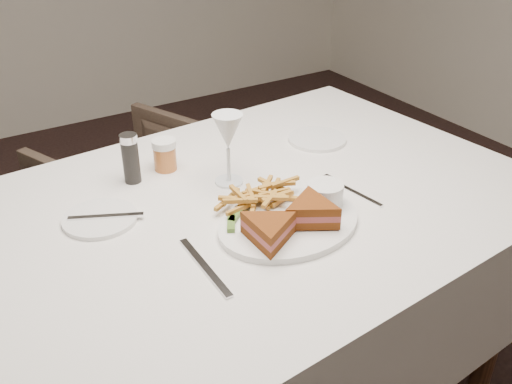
{
  "coord_description": "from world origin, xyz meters",
  "views": [
    {
      "loc": [
        -0.31,
        -0.92,
        1.42
      ],
      "look_at": [
        0.25,
        -0.02,
        0.8
      ],
      "focal_mm": 40.0,
      "sensor_mm": 36.0,
      "label": 1
    }
  ],
  "objects": [
    {
      "name": "table",
      "position": [
        0.25,
        0.03,
        0.38
      ],
      "size": [
        1.45,
        1.02,
        0.75
      ],
      "primitive_type": "cube",
      "rotation": [
        0.0,
        0.0,
        0.08
      ],
      "color": "silver",
      "rests_on": "ground"
    },
    {
      "name": "chair_far",
      "position": [
        0.31,
        0.93,
        0.3
      ],
      "size": [
        0.75,
        0.73,
        0.61
      ],
      "primitive_type": "imported",
      "rotation": [
        0.0,
        0.0,
        3.53
      ],
      "color": "#46362B",
      "rests_on": "ground"
    },
    {
      "name": "table_setting",
      "position": [
        0.26,
        -0.01,
        0.79
      ],
      "size": [
        0.8,
        0.55,
        0.18
      ],
      "color": "white",
      "rests_on": "table"
    }
  ]
}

